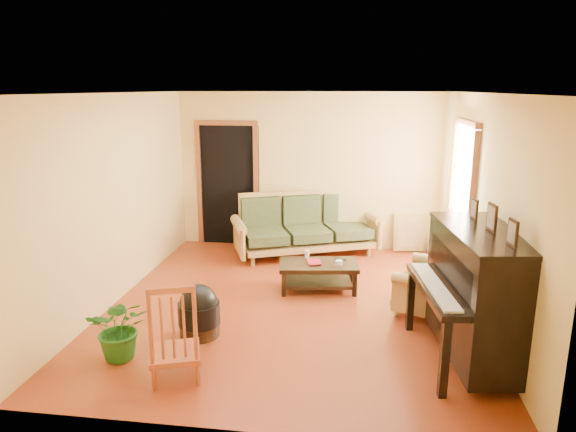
# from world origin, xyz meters

# --- Properties ---
(floor) EXTENTS (5.00, 5.00, 0.00)m
(floor) POSITION_xyz_m (0.00, 0.00, 0.00)
(floor) COLOR maroon
(floor) RESTS_ON ground
(doorway) EXTENTS (1.08, 0.16, 2.05)m
(doorway) POSITION_xyz_m (-1.45, 2.48, 1.02)
(doorway) COLOR black
(doorway) RESTS_ON floor
(window) EXTENTS (0.12, 1.36, 1.46)m
(window) POSITION_xyz_m (2.21, 1.30, 1.50)
(window) COLOR white
(window) RESTS_ON right_wall
(sofa) EXTENTS (2.50, 1.76, 0.99)m
(sofa) POSITION_xyz_m (-0.04, 2.03, 0.49)
(sofa) COLOR olive
(sofa) RESTS_ON floor
(coffee_table) EXTENTS (1.11, 0.71, 0.38)m
(coffee_table) POSITION_xyz_m (0.27, 0.54, 0.19)
(coffee_table) COLOR black
(coffee_table) RESTS_ON floor
(armchair) EXTENTS (1.11, 1.13, 0.88)m
(armchair) POSITION_xyz_m (1.66, 0.01, 0.44)
(armchair) COLOR olive
(armchair) RESTS_ON floor
(piano) EXTENTS (1.09, 1.63, 1.35)m
(piano) POSITION_xyz_m (1.97, -1.08, 0.67)
(piano) COLOR black
(piano) RESTS_ON floor
(footstool) EXTENTS (0.52, 0.52, 0.44)m
(footstool) POSITION_xyz_m (-0.92, -0.96, 0.22)
(footstool) COLOR black
(footstool) RESTS_ON floor
(red_chair) EXTENTS (0.59, 0.62, 0.97)m
(red_chair) POSITION_xyz_m (-0.89, -1.79, 0.49)
(red_chair) COLOR maroon
(red_chair) RESTS_ON floor
(leaning_frame) EXTENTS (0.51, 0.16, 0.67)m
(leaning_frame) POSITION_xyz_m (1.63, 2.41, 0.33)
(leaning_frame) COLOR #AC8D39
(leaning_frame) RESTS_ON floor
(ceramic_crock) EXTENTS (0.23, 0.23, 0.27)m
(ceramic_crock) POSITION_xyz_m (2.03, 2.25, 0.13)
(ceramic_crock) COLOR #2E428B
(ceramic_crock) RESTS_ON floor
(potted_plant) EXTENTS (0.71, 0.65, 0.66)m
(potted_plant) POSITION_xyz_m (-1.54, -1.54, 0.33)
(potted_plant) COLOR #205E1B
(potted_plant) RESTS_ON floor
(book) EXTENTS (0.23, 0.28, 0.02)m
(book) POSITION_xyz_m (0.13, 0.51, 0.39)
(book) COLOR maroon
(book) RESTS_ON coffee_table
(candle) EXTENTS (0.07, 0.07, 0.11)m
(candle) POSITION_xyz_m (0.10, 0.74, 0.43)
(candle) COLOR white
(candle) RESTS_ON coffee_table
(glass_jar) EXTENTS (0.10, 0.10, 0.07)m
(glass_jar) POSITION_xyz_m (0.55, 0.49, 0.41)
(glass_jar) COLOR silver
(glass_jar) RESTS_ON coffee_table
(remote) EXTENTS (0.16, 0.05, 0.02)m
(remote) POSITION_xyz_m (0.56, 0.71, 0.39)
(remote) COLOR black
(remote) RESTS_ON coffee_table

